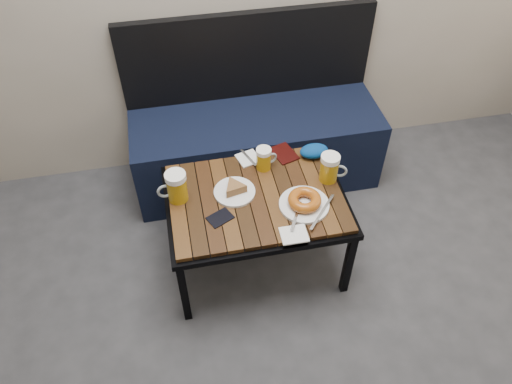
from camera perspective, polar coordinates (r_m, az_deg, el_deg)
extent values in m
cube|color=black|center=(2.94, 0.02, 5.06)|extent=(1.40, 0.50, 0.45)
cube|color=black|center=(2.84, -0.94, 15.33)|extent=(1.40, 0.05, 0.50)
cube|color=black|center=(2.32, -8.22, -11.29)|extent=(0.04, 0.03, 0.42)
cube|color=black|center=(2.43, 10.50, -8.11)|extent=(0.04, 0.03, 0.42)
cube|color=black|center=(2.67, -9.44, -1.29)|extent=(0.04, 0.04, 0.42)
cube|color=black|center=(2.76, 6.77, 1.08)|extent=(0.04, 0.04, 0.42)
cube|color=black|center=(2.34, 0.00, -1.11)|extent=(0.84, 0.62, 0.03)
cube|color=#391C0D|center=(2.32, 0.00, -0.67)|extent=(0.80, 0.58, 0.02)
cylinder|color=#AE7F0E|center=(2.29, -9.00, 0.36)|extent=(0.10, 0.10, 0.13)
cylinder|color=white|center=(2.23, -9.22, 1.75)|extent=(0.10, 0.10, 0.03)
torus|color=#8C999E|center=(2.28, -10.32, 0.10)|extent=(0.08, 0.02, 0.08)
cylinder|color=#AE7F0E|center=(2.42, 0.87, 3.63)|extent=(0.08, 0.08, 0.10)
cylinder|color=white|center=(2.38, 0.89, 4.69)|extent=(0.07, 0.07, 0.02)
torus|color=#8C999E|center=(2.43, 1.76, 3.91)|extent=(0.06, 0.02, 0.06)
cylinder|color=#AE7F0E|center=(2.38, 8.33, 2.51)|extent=(0.11, 0.11, 0.12)
cylinder|color=white|center=(2.33, 8.52, 3.81)|extent=(0.09, 0.09, 0.03)
torus|color=#8C999E|center=(2.38, 9.54, 2.38)|extent=(0.07, 0.04, 0.07)
cylinder|color=white|center=(2.32, -2.47, 0.01)|extent=(0.19, 0.19, 0.01)
cylinder|color=white|center=(2.28, 5.51, -1.45)|extent=(0.23, 0.23, 0.02)
torus|color=#8C3C0C|center=(2.25, 5.57, -0.90)|extent=(0.15, 0.15, 0.05)
cube|color=#A5A8AD|center=(2.24, 7.58, -2.24)|extent=(0.17, 0.19, 0.00)
cube|color=#A5A8AD|center=(2.21, 4.62, -2.71)|extent=(0.09, 0.16, 0.00)
cube|color=white|center=(2.49, -0.89, 3.87)|extent=(0.13, 0.13, 0.01)
cube|color=#A5A8AD|center=(2.49, -0.89, 3.96)|extent=(0.06, 0.14, 0.00)
cube|color=white|center=(2.16, 4.36, -4.88)|extent=(0.12, 0.10, 0.01)
cube|color=black|center=(2.22, -4.12, -2.96)|extent=(0.13, 0.12, 0.01)
cube|color=black|center=(2.53, 3.22, 4.42)|extent=(0.14, 0.17, 0.01)
ellipsoid|color=#050C7D|center=(2.51, 6.65, 4.68)|extent=(0.15, 0.10, 0.06)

